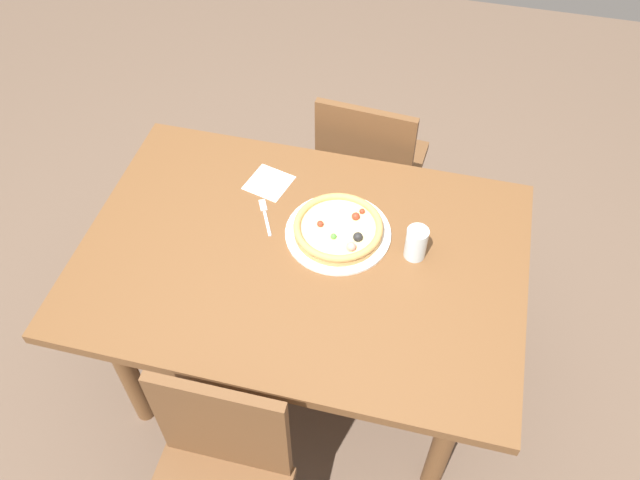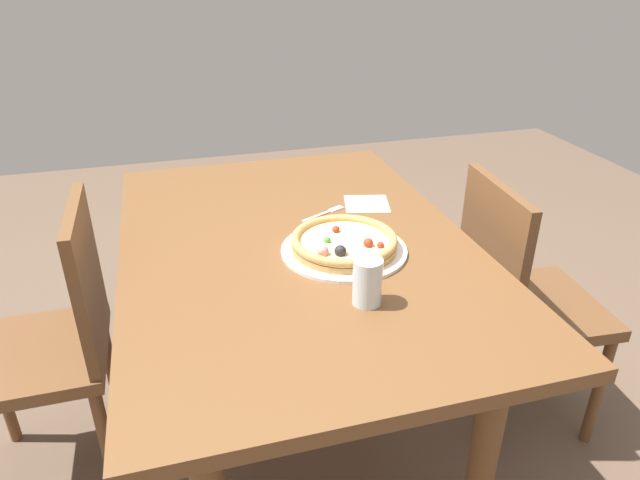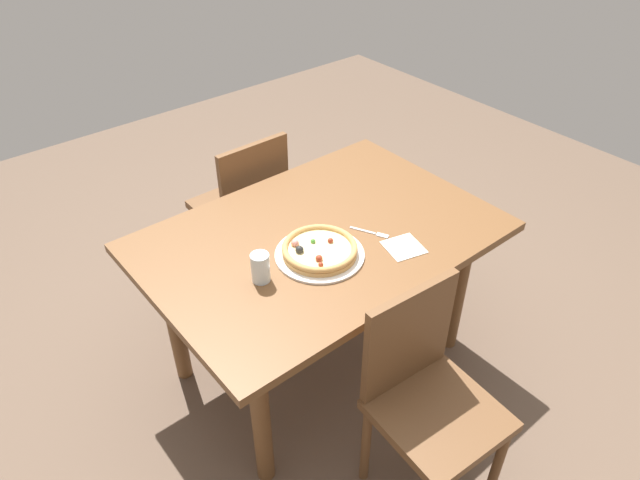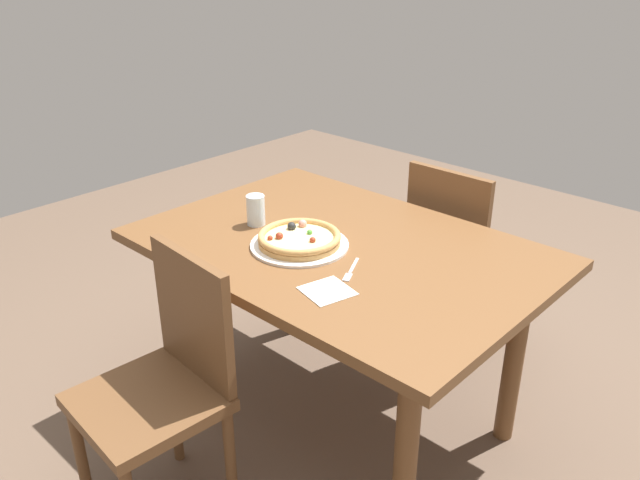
{
  "view_description": "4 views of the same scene",
  "coord_description": "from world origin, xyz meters",
  "px_view_note": "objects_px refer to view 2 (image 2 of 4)",
  "views": [
    {
      "loc": [
        0.37,
        -1.24,
        2.36
      ],
      "look_at": [
        0.05,
        0.06,
        0.77
      ],
      "focal_mm": 36.5,
      "sensor_mm": 36.0,
      "label": 1
    },
    {
      "loc": [
        1.4,
        -0.33,
        1.49
      ],
      "look_at": [
        0.05,
        0.06,
        0.77
      ],
      "focal_mm": 31.94,
      "sensor_mm": 36.0,
      "label": 2
    },
    {
      "loc": [
        1.19,
        1.45,
        2.13
      ],
      "look_at": [
        0.05,
        0.06,
        0.77
      ],
      "focal_mm": 32.39,
      "sensor_mm": 36.0,
      "label": 3
    },
    {
      "loc": [
        -1.34,
        1.55,
        1.72
      ],
      "look_at": [
        0.05,
        0.06,
        0.77
      ],
      "focal_mm": 36.13,
      "sensor_mm": 36.0,
      "label": 4
    }
  ],
  "objects_px": {
    "dining_table": "(298,271)",
    "napkin": "(367,204)",
    "pizza": "(344,242)",
    "fork": "(326,213)",
    "plate": "(344,250)",
    "drinking_glass": "(367,282)",
    "chair_near": "(55,340)",
    "chair_far": "(518,298)"
  },
  "relations": [
    {
      "from": "chair_far",
      "to": "pizza",
      "type": "xyz_separation_m",
      "value": [
        -0.0,
        -0.59,
        0.29
      ]
    },
    {
      "from": "chair_far",
      "to": "plate",
      "type": "xyz_separation_m",
      "value": [
        -0.0,
        -0.59,
        0.26
      ]
    },
    {
      "from": "drinking_glass",
      "to": "pizza",
      "type": "bearing_deg",
      "value": 174.22
    },
    {
      "from": "plate",
      "to": "drinking_glass",
      "type": "distance_m",
      "value": 0.26
    },
    {
      "from": "plate",
      "to": "drinking_glass",
      "type": "height_order",
      "value": "drinking_glass"
    },
    {
      "from": "chair_far",
      "to": "pizza",
      "type": "relative_size",
      "value": 3.04
    },
    {
      "from": "chair_far",
      "to": "plate",
      "type": "relative_size",
      "value": 2.57
    },
    {
      "from": "chair_far",
      "to": "fork",
      "type": "distance_m",
      "value": 0.67
    },
    {
      "from": "pizza",
      "to": "fork",
      "type": "height_order",
      "value": "pizza"
    },
    {
      "from": "chair_near",
      "to": "plate",
      "type": "bearing_deg",
      "value": -101.81
    },
    {
      "from": "drinking_glass",
      "to": "napkin",
      "type": "relative_size",
      "value": 0.82
    },
    {
      "from": "dining_table",
      "to": "napkin",
      "type": "xyz_separation_m",
      "value": [
        -0.19,
        0.28,
        0.1
      ]
    },
    {
      "from": "pizza",
      "to": "drinking_glass",
      "type": "bearing_deg",
      "value": -5.78
    },
    {
      "from": "dining_table",
      "to": "plate",
      "type": "relative_size",
      "value": 4.09
    },
    {
      "from": "plate",
      "to": "chair_far",
      "type": "bearing_deg",
      "value": 89.7
    },
    {
      "from": "dining_table",
      "to": "napkin",
      "type": "height_order",
      "value": "napkin"
    },
    {
      "from": "plate",
      "to": "napkin",
      "type": "xyz_separation_m",
      "value": [
        -0.29,
        0.17,
        -0.0
      ]
    },
    {
      "from": "chair_far",
      "to": "fork",
      "type": "relative_size",
      "value": 5.73
    },
    {
      "from": "plate",
      "to": "fork",
      "type": "relative_size",
      "value": 2.23
    },
    {
      "from": "pizza",
      "to": "drinking_glass",
      "type": "xyz_separation_m",
      "value": [
        0.25,
        -0.03,
        0.03
      ]
    },
    {
      "from": "dining_table",
      "to": "plate",
      "type": "xyz_separation_m",
      "value": [
        0.09,
        0.11,
        0.1
      ]
    },
    {
      "from": "napkin",
      "to": "pizza",
      "type": "bearing_deg",
      "value": -30.69
    },
    {
      "from": "plate",
      "to": "fork",
      "type": "bearing_deg",
      "value": 174.49
    },
    {
      "from": "fork",
      "to": "drinking_glass",
      "type": "bearing_deg",
      "value": -122.21
    },
    {
      "from": "fork",
      "to": "pizza",
      "type": "bearing_deg",
      "value": -122.13
    },
    {
      "from": "chair_near",
      "to": "drinking_glass",
      "type": "distance_m",
      "value": 0.94
    },
    {
      "from": "plate",
      "to": "napkin",
      "type": "relative_size",
      "value": 2.47
    },
    {
      "from": "chair_far",
      "to": "napkin",
      "type": "distance_m",
      "value": 0.57
    },
    {
      "from": "chair_near",
      "to": "napkin",
      "type": "relative_size",
      "value": 6.33
    },
    {
      "from": "dining_table",
      "to": "drinking_glass",
      "type": "distance_m",
      "value": 0.39
    },
    {
      "from": "plate",
      "to": "fork",
      "type": "xyz_separation_m",
      "value": [
        -0.26,
        0.02,
        -0.0
      ]
    },
    {
      "from": "dining_table",
      "to": "napkin",
      "type": "distance_m",
      "value": 0.35
    },
    {
      "from": "dining_table",
      "to": "chair_far",
      "type": "xyz_separation_m",
      "value": [
        0.1,
        0.7,
        -0.16
      ]
    },
    {
      "from": "fork",
      "to": "plate",
      "type": "bearing_deg",
      "value": -122.03
    },
    {
      "from": "pizza",
      "to": "fork",
      "type": "bearing_deg",
      "value": 174.4
    },
    {
      "from": "pizza",
      "to": "plate",
      "type": "bearing_deg",
      "value": 155.1
    },
    {
      "from": "chair_far",
      "to": "fork",
      "type": "height_order",
      "value": "chair_far"
    },
    {
      "from": "napkin",
      "to": "drinking_glass",
      "type": "bearing_deg",
      "value": -19.96
    },
    {
      "from": "fork",
      "to": "drinking_glass",
      "type": "height_order",
      "value": "drinking_glass"
    },
    {
      "from": "chair_near",
      "to": "fork",
      "type": "relative_size",
      "value": 5.73
    },
    {
      "from": "plate",
      "to": "napkin",
      "type": "height_order",
      "value": "plate"
    },
    {
      "from": "plate",
      "to": "pizza",
      "type": "height_order",
      "value": "pizza"
    }
  ]
}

